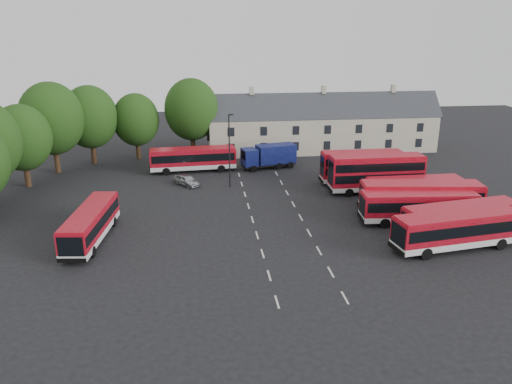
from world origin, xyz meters
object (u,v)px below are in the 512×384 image
Objects in this scene: bus_west at (90,222)px; silver_car at (187,180)px; bus_dd_south at (376,171)px; box_truck at (269,155)px; bus_row_a at (458,228)px; lamppost at (230,149)px.

silver_car is (8.41, 15.70, -1.15)m from bus_west.
box_truck is (-10.92, 11.79, -0.74)m from bus_dd_south.
bus_dd_south is 1.01× the size of bus_west.
box_truck reaches higher than silver_car.
lamppost is (-18.58, 20.02, 2.80)m from bus_row_a.
box_truck is 12.97m from silver_car.
bus_row_a is 30.46m from box_truck.
silver_car is (-22.13, 5.36, -1.91)m from bus_dd_south.
bus_west is at bearing -133.47° from lamppost.
box_truck is at bearing 105.97° from bus_row_a.
bus_row_a is 16.03m from bus_dd_south.
silver_car is (-11.21, -6.43, -1.16)m from box_truck.
bus_west is 1.21× the size of lamppost.
bus_row_a reaches higher than silver_car.
bus_dd_south is 1.42× the size of box_truck.
bus_dd_south reaches higher than box_truck.
bus_west is (-30.54, -10.34, -0.75)m from bus_dd_south.
box_truck is 0.86× the size of lamppost.
bus_dd_south is at bearing -52.22° from silver_car.
bus_west is 29.57m from box_truck.
silver_car is at bearing -163.58° from box_truck.
lamppost is (-5.94, -7.69, 2.96)m from box_truck.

